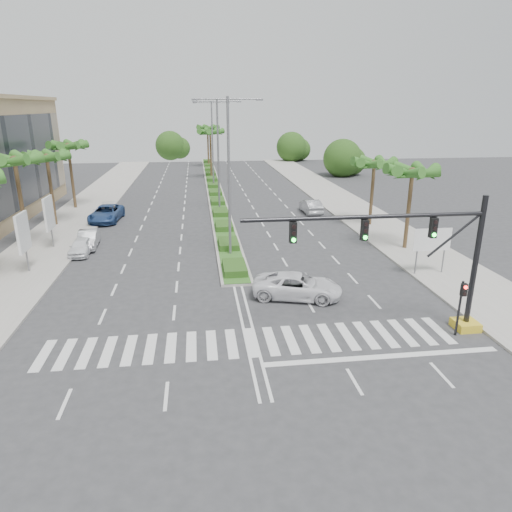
% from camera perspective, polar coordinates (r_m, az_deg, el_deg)
% --- Properties ---
extents(ground, '(160.00, 160.00, 0.00)m').
position_cam_1_polar(ground, '(23.35, -0.58, -10.73)').
color(ground, '#333335').
rests_on(ground, ground).
extents(footpath_right, '(6.00, 120.00, 0.15)m').
position_cam_1_polar(footpath_right, '(45.38, 15.71, 3.20)').
color(footpath_right, gray).
rests_on(footpath_right, ground).
extents(footpath_left, '(6.00, 120.00, 0.15)m').
position_cam_1_polar(footpath_left, '(43.75, -24.13, 1.71)').
color(footpath_left, gray).
rests_on(footpath_left, ground).
extents(median, '(2.20, 75.00, 0.20)m').
position_cam_1_polar(median, '(66.29, -5.26, 8.40)').
color(median, gray).
rests_on(median, ground).
extents(median_grass, '(1.80, 75.00, 0.04)m').
position_cam_1_polar(median_grass, '(66.27, -5.27, 8.51)').
color(median_grass, '#31511B').
rests_on(median_grass, median).
extents(signal_gantry, '(12.60, 1.20, 7.20)m').
position_cam_1_polar(signal_gantry, '(24.69, 21.29, -1.60)').
color(signal_gantry, gold).
rests_on(signal_gantry, ground).
extents(pedestrian_signal, '(0.28, 0.36, 3.00)m').
position_cam_1_polar(pedestrian_signal, '(25.29, 24.30, -4.97)').
color(pedestrian_signal, black).
rests_on(pedestrian_signal, ground).
extents(direction_sign, '(2.70, 0.11, 3.40)m').
position_cam_1_polar(direction_sign, '(33.63, 21.15, 1.70)').
color(direction_sign, slate).
rests_on(direction_sign, ground).
extents(billboard_near, '(0.18, 2.10, 4.35)m').
position_cam_1_polar(billboard_near, '(35.48, -27.11, 2.59)').
color(billboard_near, slate).
rests_on(billboard_near, ground).
extents(billboard_far, '(0.18, 2.10, 4.35)m').
position_cam_1_polar(billboard_far, '(41.02, -24.46, 4.84)').
color(billboard_far, slate).
rests_on(billboard_far, ground).
extents(palm_left_mid, '(4.57, 4.68, 7.95)m').
position_cam_1_polar(palm_left_mid, '(41.03, -27.92, 10.23)').
color(palm_left_mid, brown).
rests_on(palm_left_mid, ground).
extents(palm_left_far, '(4.57, 4.68, 7.35)m').
position_cam_1_polar(palm_left_far, '(48.64, -24.68, 10.92)').
color(palm_left_far, brown).
rests_on(palm_left_far, ground).
extents(palm_left_end, '(4.57, 4.68, 7.75)m').
position_cam_1_polar(palm_left_end, '(56.27, -22.42, 12.38)').
color(palm_left_end, brown).
rests_on(palm_left_end, ground).
extents(palm_right_near, '(4.57, 4.68, 7.05)m').
position_cam_1_polar(palm_right_near, '(38.57, 18.95, 9.65)').
color(palm_right_near, brown).
rests_on(palm_right_near, ground).
extents(palm_right_far, '(4.57, 4.68, 6.75)m').
position_cam_1_polar(palm_right_far, '(45.86, 14.56, 10.89)').
color(palm_right_far, brown).
rests_on(palm_right_far, ground).
extents(palm_median_a, '(4.57, 4.68, 8.05)m').
position_cam_1_polar(palm_median_a, '(75.45, -5.75, 14.98)').
color(palm_median_a, brown).
rests_on(palm_median_a, ground).
extents(palm_median_b, '(4.57, 4.68, 8.05)m').
position_cam_1_polar(palm_median_b, '(90.42, -6.08, 15.49)').
color(palm_median_b, brown).
rests_on(palm_median_b, ground).
extents(streetlight_near, '(5.10, 0.25, 12.00)m').
position_cam_1_polar(streetlight_near, '(34.67, -3.42, 10.73)').
color(streetlight_near, slate).
rests_on(streetlight_near, ground).
extents(streetlight_mid, '(5.10, 0.25, 12.00)m').
position_cam_1_polar(streetlight_mid, '(50.55, -4.76, 13.05)').
color(streetlight_mid, slate).
rests_on(streetlight_mid, ground).
extents(streetlight_far, '(5.10, 0.25, 12.00)m').
position_cam_1_polar(streetlight_far, '(66.49, -5.47, 14.25)').
color(streetlight_far, slate).
rests_on(streetlight_far, ground).
extents(car_parked_a, '(1.53, 3.79, 1.29)m').
position_cam_1_polar(car_parked_a, '(39.00, -21.03, 1.11)').
color(car_parked_a, white).
rests_on(car_parked_a, ground).
extents(car_parked_b, '(1.77, 4.37, 1.41)m').
position_cam_1_polar(car_parked_b, '(40.79, -20.25, 2.00)').
color(car_parked_b, '#B7B7BC').
rests_on(car_parked_b, ground).
extents(car_parked_c, '(3.13, 6.05, 1.63)m').
position_cam_1_polar(car_parked_c, '(49.57, -18.22, 5.08)').
color(car_parked_c, navy).
rests_on(car_parked_c, ground).
extents(car_parked_d, '(2.38, 4.92, 1.38)m').
position_cam_1_polar(car_parked_d, '(50.88, -17.94, 5.28)').
color(car_parked_d, white).
rests_on(car_parked_d, ground).
extents(car_crossing, '(5.96, 3.97, 1.52)m').
position_cam_1_polar(car_crossing, '(28.29, 5.21, -3.75)').
color(car_crossing, white).
rests_on(car_crossing, ground).
extents(car_right, '(1.76, 4.75, 1.55)m').
position_cam_1_polar(car_right, '(51.01, 6.88, 6.17)').
color(car_right, '#9D9DA2').
rests_on(car_right, ground).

